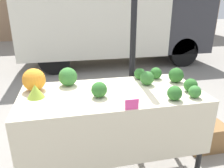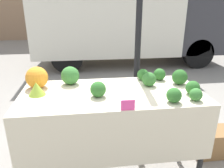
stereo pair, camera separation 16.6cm
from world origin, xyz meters
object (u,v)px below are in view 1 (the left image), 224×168
object	(u,v)px
produce_crate	(206,137)
parked_truck	(109,15)
orange_cauliflower	(34,80)
price_sign	(132,104)

from	to	relation	value
produce_crate	parked_truck	bearing A→B (deg)	94.62
parked_truck	produce_crate	xyz separation A→B (m)	(0.35, -4.29, -1.22)
parked_truck	orange_cauliflower	distance (m)	4.52
orange_cauliflower	produce_crate	distance (m)	2.12
price_sign	produce_crate	distance (m)	1.49
orange_cauliflower	parked_truck	bearing A→B (deg)	69.35
orange_cauliflower	price_sign	world-z (taller)	orange_cauliflower
parked_truck	price_sign	bearing A→B (deg)	-99.43
parked_truck	produce_crate	bearing A→B (deg)	-85.38
parked_truck	price_sign	size ratio (longest dim) A/B	47.09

